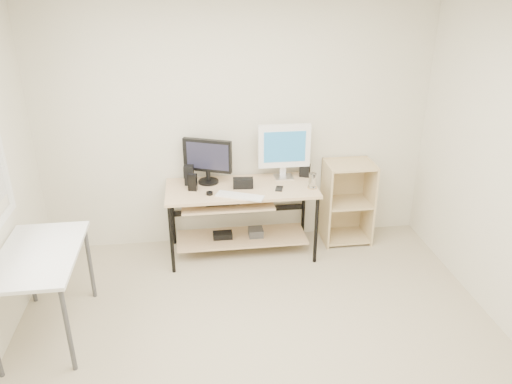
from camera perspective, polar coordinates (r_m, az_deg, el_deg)
The scene contains 16 objects.
room at distance 3.26m, azimuth -1.18°, elevation -1.61°, with size 4.01×4.01×2.62m.
desk at distance 5.06m, azimuth -1.94°, elevation -1.62°, with size 1.50×0.65×0.75m.
side_table at distance 4.22m, azimuth -23.51°, elevation -7.35°, with size 0.60×1.00×0.75m.
shelf_unit at distance 5.46m, azimuth 10.27°, elevation -0.98°, with size 0.50×0.40×0.90m.
black_monitor at distance 5.00m, azimuth -5.56°, elevation 3.85°, with size 0.48×0.24×0.46m.
white_imac at distance 5.08m, azimuth 3.25°, elevation 5.08°, with size 0.53×0.17×0.57m.
keyboard at distance 4.75m, azimuth -1.84°, elevation -0.46°, with size 0.46×0.13×0.02m, color white.
mouse at distance 4.97m, azimuth -0.85°, elevation 0.86°, with size 0.08×0.12×0.04m, color #AEAEB3.
center_speaker at distance 4.93m, azimuth -1.49°, elevation 1.03°, with size 0.20×0.09×0.10m, color black.
speaker_left at distance 5.04m, azimuth -7.68°, elevation 1.97°, with size 0.11×0.11×0.20m.
speaker_right at distance 5.24m, azimuth 5.60°, elevation 2.48°, with size 0.10×0.10×0.12m, color black.
audio_controller at distance 4.90m, azimuth -7.27°, elevation 1.11°, with size 0.09×0.05×0.17m, color black.
volume_puck at distance 4.81m, azimuth -5.33°, elevation -0.15°, with size 0.07×0.07×0.03m, color black.
smartphone at distance 4.92m, azimuth 2.66°, elevation 0.39°, with size 0.07×0.13×0.01m, color black.
coaster at distance 4.98m, azimuth 6.42°, elevation 0.52°, with size 0.09×0.09×0.01m, color olive.
drinking_glass at distance 4.95m, azimuth 6.46°, elevation 1.33°, with size 0.07×0.07×0.15m, color white.
Camera 1 is at (-0.46, -2.88, 2.73)m, focal length 35.00 mm.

